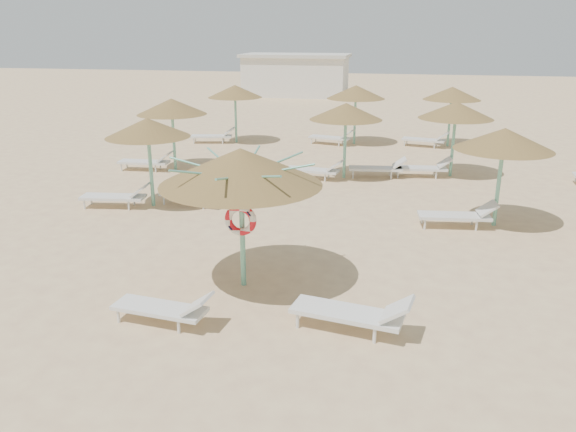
# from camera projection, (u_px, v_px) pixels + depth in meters

# --- Properties ---
(ground) EXTENTS (120.00, 120.00, 0.00)m
(ground) POSITION_uv_depth(u_px,v_px,m) (254.00, 289.00, 11.60)
(ground) COLOR #E0BF88
(ground) RESTS_ON ground
(main_palapa) EXTENTS (3.25, 3.25, 2.91)m
(main_palapa) POSITION_uv_depth(u_px,v_px,m) (241.00, 167.00, 11.00)
(main_palapa) COLOR #6BB99F
(main_palapa) RESTS_ON ground
(lounger_main_a) EXTENTS (1.92, 0.76, 0.68)m
(lounger_main_a) POSITION_uv_depth(u_px,v_px,m) (166.00, 308.00, 10.13)
(lounger_main_a) COLOR silver
(lounger_main_a) RESTS_ON ground
(lounger_main_b) EXTENTS (2.20, 0.99, 0.77)m
(lounger_main_b) POSITION_uv_depth(u_px,v_px,m) (355.00, 313.00, 9.87)
(lounger_main_b) COLOR silver
(lounger_main_b) RESTS_ON ground
(palapa_field) EXTENTS (20.66, 14.69, 2.69)m
(palapa_field) POSITION_uv_depth(u_px,v_px,m) (388.00, 112.00, 19.90)
(palapa_field) COLOR #6BB99F
(palapa_field) RESTS_ON ground
(service_hut) EXTENTS (8.40, 4.40, 3.25)m
(service_hut) POSITION_uv_depth(u_px,v_px,m) (296.00, 75.00, 44.74)
(service_hut) COLOR silver
(service_hut) RESTS_ON ground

